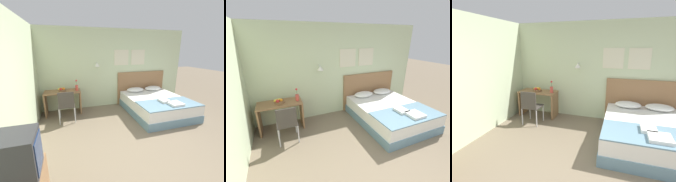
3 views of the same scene
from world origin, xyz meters
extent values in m
cube|color=beige|center=(0.00, 2.91, 1.32)|extent=(5.55, 0.06, 2.65)
cube|color=beige|center=(0.35, 2.87, 1.70)|extent=(0.52, 0.02, 0.52)
cube|color=beige|center=(0.98, 2.87, 1.70)|extent=(0.52, 0.02, 0.52)
cylinder|color=#B2B2B7|center=(-0.55, 2.80, 1.55)|extent=(0.02, 0.16, 0.02)
cone|color=white|center=(-0.55, 2.71, 1.50)|extent=(0.17, 0.17, 0.12)
cube|color=#66899E|center=(1.15, 1.78, 0.11)|extent=(1.73, 2.09, 0.22)
cube|color=white|center=(1.15, 1.78, 0.36)|extent=(1.70, 2.04, 0.29)
cube|color=#8E6642|center=(1.15, 2.85, 0.59)|extent=(1.85, 0.06, 1.18)
ellipsoid|color=white|center=(0.79, 2.58, 0.58)|extent=(0.63, 0.38, 0.15)
ellipsoid|color=white|center=(1.50, 2.58, 0.58)|extent=(0.63, 0.38, 0.15)
cube|color=#66899E|center=(1.15, 1.17, 0.52)|extent=(1.68, 0.83, 0.02)
cube|color=white|center=(1.11, 1.32, 0.56)|extent=(0.27, 0.32, 0.06)
cube|color=white|center=(1.24, 1.03, 0.56)|extent=(0.36, 0.35, 0.06)
cube|color=#8E6642|center=(-1.68, 2.57, 0.72)|extent=(1.07, 0.52, 0.03)
cube|color=#8E6642|center=(-2.20, 2.57, 0.35)|extent=(0.04, 0.48, 0.71)
cube|color=#8E6642|center=(-1.16, 2.57, 0.35)|extent=(0.04, 0.48, 0.71)
cube|color=#3D3833|center=(-1.58, 2.03, 0.46)|extent=(0.45, 0.45, 0.02)
cube|color=#3D3833|center=(-1.58, 1.82, 0.69)|extent=(0.41, 0.03, 0.43)
cylinder|color=#B7B7BC|center=(-1.79, 2.23, 0.23)|extent=(0.03, 0.03, 0.45)
cylinder|color=#B7B7BC|center=(-1.38, 2.23, 0.23)|extent=(0.03, 0.03, 0.45)
cylinder|color=#B7B7BC|center=(-1.79, 1.82, 0.23)|extent=(0.03, 0.03, 0.45)
cylinder|color=#B7B7BC|center=(-1.38, 1.82, 0.23)|extent=(0.03, 0.03, 0.45)
cylinder|color=brown|center=(-1.68, 2.53, 0.77)|extent=(0.24, 0.24, 0.05)
sphere|color=orange|center=(-1.64, 2.54, 0.82)|extent=(0.08, 0.08, 0.08)
ellipsoid|color=yellow|center=(-1.72, 2.56, 0.82)|extent=(0.21, 0.14, 0.07)
sphere|color=red|center=(-1.72, 2.50, 0.82)|extent=(0.09, 0.09, 0.09)
cylinder|color=#D14C42|center=(-1.24, 2.54, 0.82)|extent=(0.09, 0.09, 0.17)
cylinder|color=#3D7538|center=(-1.24, 2.54, 0.98)|extent=(0.01, 0.01, 0.14)
sphere|color=#DB3838|center=(-1.24, 2.54, 1.05)|extent=(0.06, 0.06, 0.06)
camera|label=1|loc=(-1.51, -2.11, 2.00)|focal=24.00mm
camera|label=2|loc=(-1.66, -1.14, 2.31)|focal=24.00mm
camera|label=3|loc=(0.56, -1.86, 1.99)|focal=28.00mm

